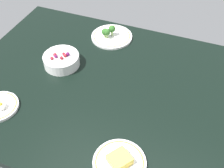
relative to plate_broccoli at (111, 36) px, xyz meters
The scene contains 4 objects.
dining_table 38.92cm from the plate_broccoli, 111.91° to the left, with size 143.47×102.13×4.00cm, color black.
plate_broccoli is the anchor object (origin of this frame).
bowl_berries 33.67cm from the plate_broccoli, 63.98° to the left, with size 17.93×17.93×7.41cm.
plate_cheese 78.00cm from the plate_broccoli, 113.55° to the left, with size 19.67×19.67×4.61cm.
Camera 1 is at (-32.77, 84.44, 97.07)cm, focal length 44.84 mm.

